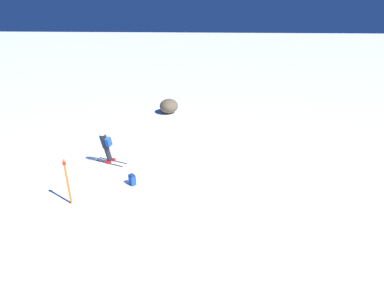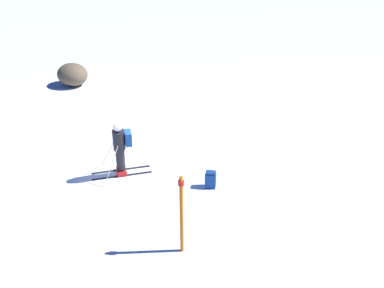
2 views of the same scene
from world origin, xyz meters
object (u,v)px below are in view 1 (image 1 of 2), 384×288
skier (106,145)px  spare_backpack (132,180)px  exposed_boulder_1 (169,106)px  trail_marker (67,180)px

skier → spare_backpack: (1.84, 1.85, -0.79)m
skier → exposed_boulder_1: bearing=-170.7°
skier → spare_backpack: skier is taller
exposed_boulder_1 → spare_backpack: bearing=2.3°
exposed_boulder_1 → trail_marker: size_ratio=0.86×
skier → spare_backpack: bearing=63.1°
spare_backpack → trail_marker: (1.71, -1.99, 0.82)m
skier → trail_marker: size_ratio=0.96×
trail_marker → spare_backpack: bearing=130.6°
trail_marker → skier: bearing=177.6°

